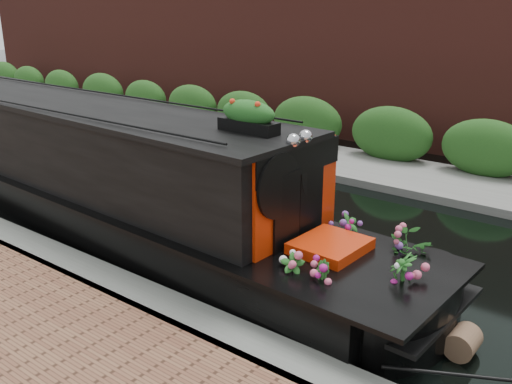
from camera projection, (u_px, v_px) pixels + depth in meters
The scene contains 7 objects.
ground at pixel (258, 224), 10.25m from camera, with size 80.00×80.00×0.00m, color black.
near_bank_coping at pixel (111, 295), 7.78m from camera, with size 40.00×0.60×0.50m, color slate.
far_bank_path at pixel (367, 172), 13.40m from camera, with size 40.00×2.40×0.34m, color slate.
far_hedge at pixel (384, 163), 14.07m from camera, with size 40.00×1.10×2.80m, color #24521B.
far_brick_wall at pixel (418, 147), 15.64m from camera, with size 40.00×1.00×8.00m, color #5A251E.
narrowboat at pixel (102, 182), 9.89m from camera, with size 11.96×2.57×2.81m.
rope_fender at pixel (463, 342), 6.41m from camera, with size 0.34×0.34×0.39m, color brown.
Camera 1 is at (5.81, -7.56, 3.82)m, focal length 40.00 mm.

